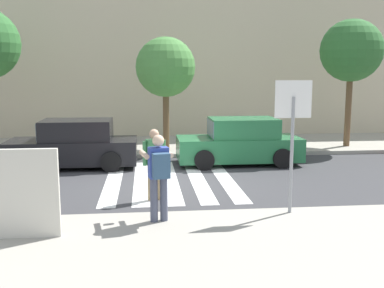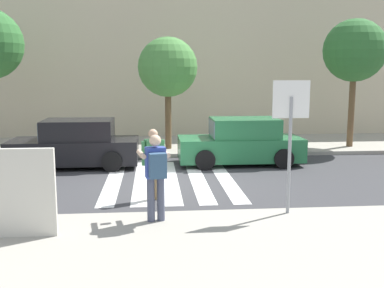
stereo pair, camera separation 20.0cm
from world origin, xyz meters
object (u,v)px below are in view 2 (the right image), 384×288
at_px(photographer_with_backpack, 156,170).
at_px(street_tree_east, 355,51).
at_px(parked_car_black, 76,145).
at_px(street_tree_center, 168,68).
at_px(parked_car_green, 241,143).
at_px(stop_sign, 291,117).
at_px(advertising_board, 24,193).
at_px(pedestrian_crossing, 153,160).

distance_m(photographer_with_backpack, street_tree_east, 11.85).
distance_m(parked_car_black, street_tree_center, 4.72).
xyz_separation_m(parked_car_black, street_tree_east, (10.33, 2.40, 3.15)).
bearing_deg(street_tree_center, parked_car_green, -46.92).
xyz_separation_m(parked_car_black, street_tree_center, (3.10, 2.52, 2.51)).
distance_m(stop_sign, photographer_with_backpack, 2.93).
bearing_deg(stop_sign, parked_car_green, 88.46).
relative_size(stop_sign, advertising_board, 1.72).
distance_m(parked_car_green, advertising_board, 8.53).
relative_size(pedestrian_crossing, parked_car_black, 0.42).
height_order(pedestrian_crossing, advertising_board, advertising_board).
distance_m(pedestrian_crossing, parked_car_green, 5.05).
xyz_separation_m(pedestrian_crossing, parked_car_black, (-2.51, 4.10, -0.25)).
distance_m(photographer_with_backpack, parked_car_green, 6.79).
bearing_deg(parked_car_green, photographer_with_backpack, -115.36).
bearing_deg(advertising_board, pedestrian_crossing, 49.06).
relative_size(stop_sign, parked_car_black, 0.67).
bearing_deg(street_tree_center, stop_sign, -75.23).
xyz_separation_m(parked_car_green, street_tree_east, (4.88, 2.40, 3.15)).
relative_size(photographer_with_backpack, parked_car_green, 0.42).
distance_m(pedestrian_crossing, street_tree_east, 10.57).
bearing_deg(street_tree_center, pedestrian_crossing, -95.12).
bearing_deg(advertising_board, stop_sign, 10.27).
height_order(parked_car_black, parked_car_green, same).
height_order(stop_sign, parked_car_green, stop_sign).
height_order(pedestrian_crossing, parked_car_black, pedestrian_crossing).
relative_size(pedestrian_crossing, street_tree_center, 0.41).
height_order(stop_sign, street_tree_east, street_tree_east).
bearing_deg(street_tree_center, advertising_board, -107.29).
bearing_deg(photographer_with_backpack, stop_sign, 6.32).
distance_m(stop_sign, advertising_board, 5.30).
relative_size(stop_sign, pedestrian_crossing, 1.60).
bearing_deg(photographer_with_backpack, parked_car_green, 64.64).
height_order(photographer_with_backpack, parked_car_green, photographer_with_backpack).
distance_m(photographer_with_backpack, advertising_board, 2.42).
distance_m(photographer_with_backpack, street_tree_center, 8.90).
height_order(parked_car_black, advertising_board, advertising_board).
distance_m(stop_sign, street_tree_east, 9.79).
bearing_deg(street_tree_east, street_tree_center, 179.06).
relative_size(photographer_with_backpack, advertising_board, 1.08).
bearing_deg(pedestrian_crossing, street_tree_east, 39.71).
xyz_separation_m(stop_sign, parked_car_black, (-5.30, 5.82, -1.42)).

